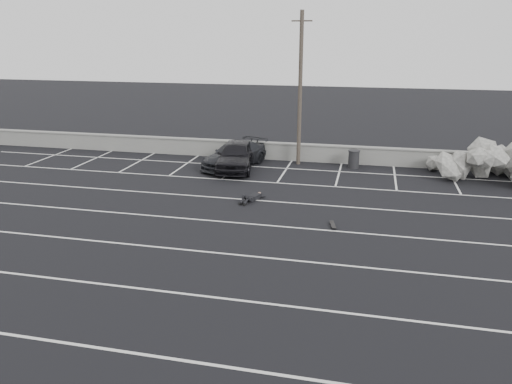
% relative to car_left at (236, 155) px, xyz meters
% --- Properties ---
extents(ground, '(120.00, 120.00, 0.00)m').
position_rel_car_left_xyz_m(ground, '(1.77, -11.20, -0.81)').
color(ground, black).
rests_on(ground, ground).
extents(seawall, '(50.00, 0.45, 1.06)m').
position_rel_car_left_xyz_m(seawall, '(1.77, 2.80, -0.27)').
color(seawall, gray).
rests_on(seawall, ground).
extents(stall_lines, '(36.00, 20.05, 0.01)m').
position_rel_car_left_xyz_m(stall_lines, '(1.69, -6.79, -0.81)').
color(stall_lines, silver).
rests_on(stall_lines, ground).
extents(car_left, '(2.48, 4.97, 1.63)m').
position_rel_car_left_xyz_m(car_left, '(0.00, 0.00, 0.00)').
color(car_left, black).
rests_on(car_left, ground).
extents(car_right, '(3.43, 5.20, 1.40)m').
position_rel_car_left_xyz_m(car_right, '(-0.25, 0.50, -0.11)').
color(car_right, black).
rests_on(car_right, ground).
extents(utility_pole, '(1.15, 0.23, 8.63)m').
position_rel_car_left_xyz_m(utility_pole, '(3.26, 2.00, 3.56)').
color(utility_pole, '#4C4238').
rests_on(utility_pole, ground).
extents(trash_bin, '(0.89, 0.89, 1.04)m').
position_rel_car_left_xyz_m(trash_bin, '(6.49, 1.76, -0.28)').
color(trash_bin, black).
rests_on(trash_bin, ground).
extents(riprap_pile, '(6.93, 4.62, 1.83)m').
position_rel_car_left_xyz_m(riprap_pile, '(14.38, 0.82, -0.12)').
color(riprap_pile, '#A09D96').
rests_on(riprap_pile, ground).
extents(person, '(2.11, 2.64, 0.43)m').
position_rel_car_left_xyz_m(person, '(2.23, -5.04, -0.60)').
color(person, black).
rests_on(person, ground).
extents(skateboard, '(0.32, 0.70, 0.08)m').
position_rel_car_left_xyz_m(skateboard, '(6.10, -7.75, -0.75)').
color(skateboard, black).
rests_on(skateboard, ground).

